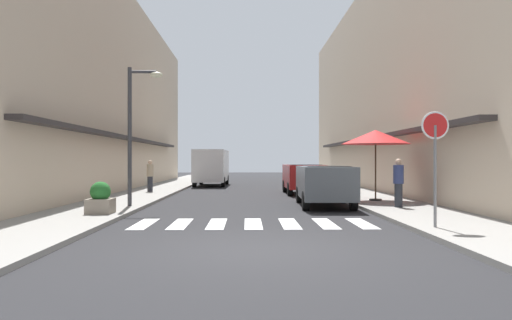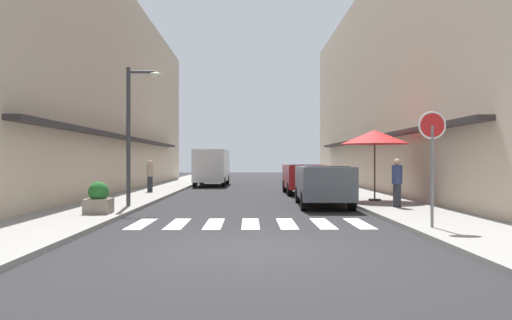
# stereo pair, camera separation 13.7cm
# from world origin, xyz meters

# --- Properties ---
(ground_plane) EXTENTS (85.00, 85.00, 0.00)m
(ground_plane) POSITION_xyz_m (0.00, 15.45, 0.00)
(ground_plane) COLOR #232326
(sidewalk_left) EXTENTS (2.77, 54.09, 0.12)m
(sidewalk_left) POSITION_xyz_m (-5.07, 15.45, 0.06)
(sidewalk_left) COLOR gray
(sidewalk_left) RESTS_ON ground_plane
(sidewalk_right) EXTENTS (2.77, 54.09, 0.12)m
(sidewalk_right) POSITION_xyz_m (5.07, 15.45, 0.06)
(sidewalk_right) COLOR gray
(sidewalk_right) RESTS_ON ground_plane
(building_row_left) EXTENTS (5.50, 36.77, 10.80)m
(building_row_left) POSITION_xyz_m (-8.96, 16.39, 5.40)
(building_row_left) COLOR #C6B299
(building_row_left) RESTS_ON ground_plane
(building_row_right) EXTENTS (5.50, 36.77, 11.54)m
(building_row_right) POSITION_xyz_m (8.96, 16.39, 5.77)
(building_row_right) COLOR #C6B299
(building_row_right) RESTS_ON ground_plane
(crosswalk) EXTENTS (6.15, 2.20, 0.01)m
(crosswalk) POSITION_xyz_m (-0.00, 3.54, 0.01)
(crosswalk) COLOR silver
(crosswalk) RESTS_ON ground_plane
(parked_car_near) EXTENTS (1.94, 4.48, 1.47)m
(parked_car_near) POSITION_xyz_m (2.64, 8.28, 0.92)
(parked_car_near) COLOR #4C5156
(parked_car_near) RESTS_ON ground_plane
(parked_car_mid) EXTENTS (1.84, 4.01, 1.47)m
(parked_car_mid) POSITION_xyz_m (2.64, 14.66, 0.92)
(parked_car_mid) COLOR maroon
(parked_car_mid) RESTS_ON ground_plane
(delivery_van) EXTENTS (2.11, 5.44, 2.37)m
(delivery_van) POSITION_xyz_m (-2.49, 22.60, 1.41)
(delivery_van) COLOR silver
(delivery_van) RESTS_ON ground_plane
(round_street_sign) EXTENTS (0.65, 0.07, 2.68)m
(round_street_sign) POSITION_xyz_m (4.19, 1.99, 2.17)
(round_street_sign) COLOR slate
(round_street_sign) RESTS_ON sidewalk_right
(street_lamp) EXTENTS (1.19, 0.28, 4.71)m
(street_lamp) POSITION_xyz_m (-3.94, 7.36, 3.05)
(street_lamp) COLOR #38383D
(street_lamp) RESTS_ON sidewalk_left
(cafe_umbrella) EXTENTS (2.64, 2.64, 2.73)m
(cafe_umbrella) POSITION_xyz_m (4.81, 9.40, 2.56)
(cafe_umbrella) COLOR #262626
(cafe_umbrella) RESTS_ON sidewalk_right
(planter_corner) EXTENTS (0.72, 0.72, 0.93)m
(planter_corner) POSITION_xyz_m (-4.44, 5.04, 0.54)
(planter_corner) COLOR gray
(planter_corner) RESTS_ON sidewalk_left
(pedestrian_walking_near) EXTENTS (0.34, 0.34, 1.60)m
(pedestrian_walking_near) POSITION_xyz_m (4.85, 6.75, 0.96)
(pedestrian_walking_near) COLOR #282B33
(pedestrian_walking_near) RESTS_ON sidewalk_right
(pedestrian_walking_far) EXTENTS (0.34, 0.34, 1.56)m
(pedestrian_walking_far) POSITION_xyz_m (-4.94, 14.72, 0.93)
(pedestrian_walking_far) COLOR #282B33
(pedestrian_walking_far) RESTS_ON sidewalk_left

